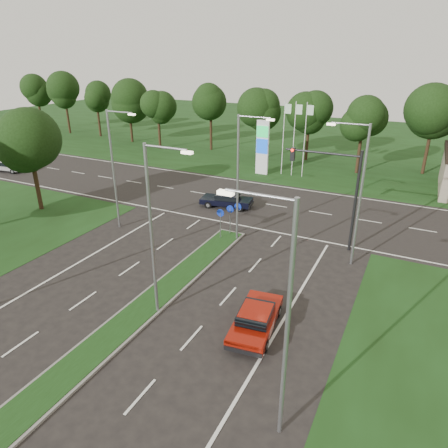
% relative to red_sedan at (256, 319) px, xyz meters
% --- Properties ---
extents(ground, '(160.00, 160.00, 0.00)m').
position_rel_red_sedan_xyz_m(ground, '(-6.00, -6.97, -0.66)').
color(ground, black).
rests_on(ground, ground).
extents(verge_far, '(160.00, 50.00, 0.02)m').
position_rel_red_sedan_xyz_m(verge_far, '(-6.00, 48.03, -0.66)').
color(verge_far, black).
rests_on(verge_far, ground).
extents(cross_road, '(160.00, 12.00, 0.02)m').
position_rel_red_sedan_xyz_m(cross_road, '(-6.00, 17.03, -0.66)').
color(cross_road, black).
rests_on(cross_road, ground).
extents(median_kerb, '(2.00, 26.00, 0.12)m').
position_rel_red_sedan_xyz_m(median_kerb, '(-6.00, -2.97, -0.60)').
color(median_kerb, slate).
rests_on(median_kerb, ground).
extents(streetlight_median_near, '(2.53, 0.22, 9.00)m').
position_rel_red_sedan_xyz_m(streetlight_median_near, '(-5.00, -0.97, 4.42)').
color(streetlight_median_near, gray).
rests_on(streetlight_median_near, ground).
extents(streetlight_median_far, '(2.53, 0.22, 9.00)m').
position_rel_red_sedan_xyz_m(streetlight_median_far, '(-5.00, 9.03, 4.42)').
color(streetlight_median_far, gray).
rests_on(streetlight_median_far, ground).
extents(streetlight_left_far, '(2.53, 0.22, 9.00)m').
position_rel_red_sedan_xyz_m(streetlight_left_far, '(-14.30, 7.03, 4.42)').
color(streetlight_left_far, gray).
rests_on(streetlight_left_far, ground).
extents(streetlight_right_far, '(2.53, 0.22, 9.00)m').
position_rel_red_sedan_xyz_m(streetlight_right_far, '(2.80, 9.03, 4.42)').
color(streetlight_right_far, gray).
rests_on(streetlight_right_far, ground).
extents(streetlight_right_near, '(2.53, 0.22, 9.00)m').
position_rel_red_sedan_xyz_m(streetlight_right_near, '(2.80, -4.97, 4.42)').
color(streetlight_right_near, gray).
rests_on(streetlight_right_near, ground).
extents(traffic_signal, '(5.10, 0.42, 7.00)m').
position_rel_red_sedan_xyz_m(traffic_signal, '(1.19, 11.02, 4.00)').
color(traffic_signal, black).
rests_on(traffic_signal, ground).
extents(median_signs, '(1.16, 1.76, 2.38)m').
position_rel_red_sedan_xyz_m(median_signs, '(-6.00, 9.43, 1.06)').
color(median_signs, gray).
rests_on(median_signs, ground).
extents(gas_pylon, '(5.80, 1.26, 8.00)m').
position_rel_red_sedan_xyz_m(gas_pylon, '(-9.79, 26.08, 2.54)').
color(gas_pylon, silver).
rests_on(gas_pylon, ground).
extents(tree_left_far, '(5.20, 5.20, 8.86)m').
position_rel_red_sedan_xyz_m(tree_left_far, '(-23.90, 6.96, 5.45)').
color(tree_left_far, black).
rests_on(tree_left_far, ground).
extents(treeline_far, '(6.00, 6.00, 9.90)m').
position_rel_red_sedan_xyz_m(treeline_far, '(-5.90, 32.96, 6.18)').
color(treeline_far, black).
rests_on(treeline_far, ground).
extents(red_sedan, '(2.38, 4.64, 1.22)m').
position_rel_red_sedan_xyz_m(red_sedan, '(0.00, 0.00, 0.00)').
color(red_sedan, maroon).
rests_on(red_sedan, ground).
extents(navy_sedan, '(4.72, 2.55, 1.23)m').
position_rel_red_sedan_xyz_m(navy_sedan, '(-8.88, 14.79, 0.01)').
color(navy_sedan, black).
rests_on(navy_sedan, ground).
extents(far_car_a, '(4.32, 2.34, 1.18)m').
position_rel_red_sedan_xyz_m(far_car_a, '(-36.61, 13.95, -0.02)').
color(far_car_a, '#9C9C9C').
rests_on(far_car_a, ground).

